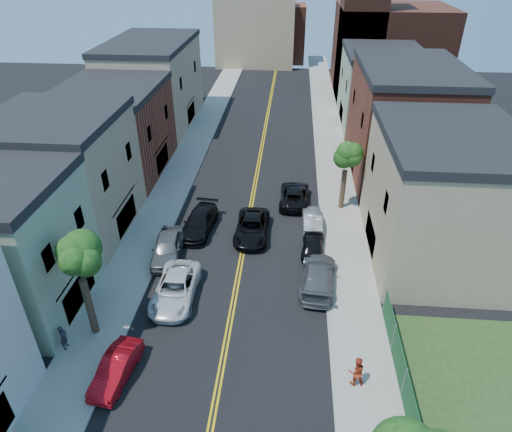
% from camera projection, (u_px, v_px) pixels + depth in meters
% --- Properties ---
extents(sidewalk_left, '(3.20, 100.00, 0.15)m').
position_uv_depth(sidewalk_left, '(188.00, 155.00, 48.91)').
color(sidewalk_left, gray).
rests_on(sidewalk_left, ground).
extents(sidewalk_right, '(3.20, 100.00, 0.15)m').
position_uv_depth(sidewalk_right, '(333.00, 160.00, 47.79)').
color(sidewalk_right, gray).
rests_on(sidewalk_right, ground).
extents(curb_left, '(0.30, 100.00, 0.15)m').
position_uv_depth(curb_left, '(204.00, 155.00, 48.78)').
color(curb_left, gray).
rests_on(curb_left, ground).
extents(curb_right, '(0.30, 100.00, 0.15)m').
position_uv_depth(curb_right, '(317.00, 159.00, 47.92)').
color(curb_right, gray).
rests_on(curb_right, ground).
extents(bldg_left_tan_near, '(9.00, 10.00, 9.00)m').
position_uv_depth(bldg_left_tan_near, '(63.00, 179.00, 34.30)').
color(bldg_left_tan_near, '#998466').
rests_on(bldg_left_tan_near, ground).
extents(bldg_left_brick, '(9.00, 12.00, 8.00)m').
position_uv_depth(bldg_left_brick, '(115.00, 133.00, 43.88)').
color(bldg_left_brick, brown).
rests_on(bldg_left_brick, ground).
extents(bldg_left_tan_far, '(9.00, 16.00, 9.50)m').
position_uv_depth(bldg_left_tan_far, '(153.00, 85.00, 55.34)').
color(bldg_left_tan_far, '#998466').
rests_on(bldg_left_tan_far, ground).
extents(bldg_right_tan, '(9.00, 12.00, 9.00)m').
position_uv_depth(bldg_right_tan, '(441.00, 201.00, 31.48)').
color(bldg_right_tan, '#998466').
rests_on(bldg_right_tan, ground).
extents(bldg_right_brick, '(9.00, 14.00, 10.00)m').
position_uv_depth(bldg_right_brick, '(403.00, 124.00, 43.08)').
color(bldg_right_brick, brown).
rests_on(bldg_right_brick, ground).
extents(bldg_right_palegrn, '(9.00, 12.00, 8.50)m').
position_uv_depth(bldg_right_palegrn, '(380.00, 90.00, 55.33)').
color(bldg_right_palegrn, gray).
rests_on(bldg_right_palegrn, ground).
extents(church, '(16.20, 14.20, 22.60)m').
position_uv_depth(church, '(383.00, 41.00, 66.35)').
color(church, '#4C2319').
rests_on(church, ground).
extents(backdrop_left, '(14.00, 8.00, 12.00)m').
position_uv_depth(backdrop_left, '(255.00, 31.00, 81.09)').
color(backdrop_left, '#998466').
rests_on(backdrop_left, ground).
extents(backdrop_center, '(10.00, 8.00, 10.00)m').
position_uv_depth(backdrop_center, '(278.00, 33.00, 84.72)').
color(backdrop_center, brown).
rests_on(backdrop_center, ground).
extents(fence_right, '(0.04, 15.00, 1.90)m').
position_uv_depth(fence_right, '(410.00, 409.00, 21.31)').
color(fence_right, '#143F1E').
rests_on(fence_right, sidewalk_right).
extents(tree_left_mid, '(5.20, 5.20, 9.29)m').
position_uv_depth(tree_left_mid, '(73.00, 243.00, 23.46)').
color(tree_left_mid, '#38271C').
rests_on(tree_left_mid, sidewalk_left).
extents(tree_right_far, '(4.40, 4.40, 8.03)m').
position_uv_depth(tree_right_far, '(348.00, 147.00, 36.33)').
color(tree_right_far, '#38271C').
rests_on(tree_right_far, sidewalk_right).
extents(red_sedan, '(1.93, 4.23, 1.34)m').
position_uv_depth(red_sedan, '(116.00, 368.00, 23.86)').
color(red_sedan, '#B30B15').
rests_on(red_sedan, ground).
extents(white_pickup, '(2.59, 5.61, 1.56)m').
position_uv_depth(white_pickup, '(176.00, 289.00, 29.13)').
color(white_pickup, silver).
rests_on(white_pickup, ground).
extents(grey_car_left, '(2.49, 5.19, 1.71)m').
position_uv_depth(grey_car_left, '(168.00, 248.00, 32.89)').
color(grey_car_left, '#56595D').
rests_on(grey_car_left, ground).
extents(black_car_left, '(2.73, 5.61, 1.57)m').
position_uv_depth(black_car_left, '(199.00, 222.00, 35.96)').
color(black_car_left, black).
rests_on(black_car_left, ground).
extents(grey_car_right, '(2.76, 5.72, 1.61)m').
position_uv_depth(grey_car_right, '(318.00, 276.00, 30.21)').
color(grey_car_right, '#53555A').
rests_on(grey_car_right, ground).
extents(black_car_right, '(1.91, 4.13, 1.37)m').
position_uv_depth(black_car_right, '(313.00, 244.00, 33.52)').
color(black_car_right, black).
rests_on(black_car_right, ground).
extents(silver_car_right, '(1.59, 4.29, 1.40)m').
position_uv_depth(silver_car_right, '(312.00, 219.00, 36.50)').
color(silver_car_right, '#A5A8AC').
rests_on(silver_car_right, ground).
extents(dark_car_right_far, '(2.63, 5.47, 1.50)m').
position_uv_depth(dark_car_right_far, '(294.00, 195.00, 39.88)').
color(dark_car_right_far, black).
rests_on(dark_car_right_far, ground).
extents(black_suv_lane, '(2.58, 5.50, 1.52)m').
position_uv_depth(black_suv_lane, '(252.00, 227.00, 35.35)').
color(black_suv_lane, black).
rests_on(black_suv_lane, ground).
extents(pedestrian_left, '(0.41, 0.60, 1.61)m').
position_uv_depth(pedestrian_left, '(63.00, 337.00, 25.35)').
color(pedestrian_left, '#24242B').
rests_on(pedestrian_left, sidewalk_left).
extents(pedestrian_right, '(0.96, 0.78, 1.83)m').
position_uv_depth(pedestrian_right, '(356.00, 371.00, 23.22)').
color(pedestrian_right, '#A83019').
rests_on(pedestrian_right, sidewalk_right).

